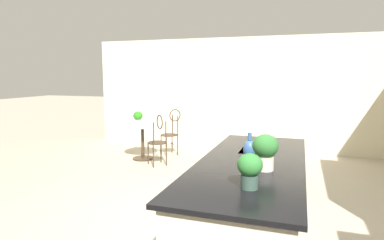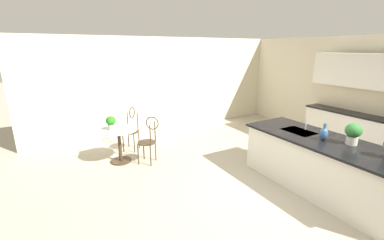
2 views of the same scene
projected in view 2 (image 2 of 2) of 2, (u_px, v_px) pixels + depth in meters
ground_plane at (272, 194)px, 4.27m from camera, size 40.00×40.00×0.00m
wall_left_window at (167, 85)px, 7.45m from camera, size 0.12×7.80×2.70m
kitchen_island at (323, 165)px, 4.29m from camera, size 2.80×1.06×0.92m
back_counter_run at (357, 131)px, 5.99m from camera, size 2.44×0.64×1.52m
upper_cabinet_run at (368, 71)px, 5.59m from camera, size 2.40×0.36×0.76m
bistro_table at (119, 142)px, 5.39m from camera, size 0.80×0.80×0.74m
chair_near_window at (131, 127)px, 6.04m from camera, size 0.54×0.54×1.04m
chair_by_island at (149, 138)px, 5.30m from camera, size 0.54×0.54×1.04m
sink_faucet at (306, 124)px, 4.68m from camera, size 0.02×0.02×0.22m
potted_plant_on_table at (111, 122)px, 5.25m from camera, size 0.21×0.21×0.29m
potted_plant_counter_near at (353, 133)px, 3.94m from camera, size 0.24×0.24×0.34m
vase_on_counter at (324, 134)px, 4.16m from camera, size 0.13×0.13×0.29m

